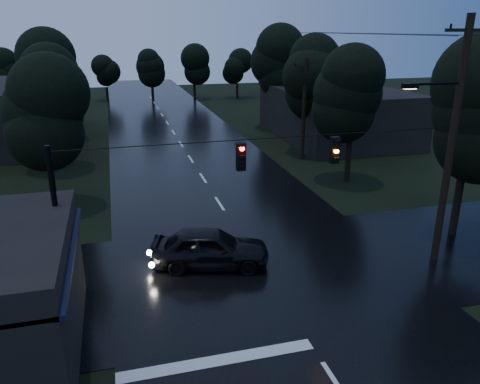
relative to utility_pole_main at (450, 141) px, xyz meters
name	(u,v)px	position (x,y,z in m)	size (l,w,h in m)	color
main_road	(191,159)	(-7.41, 19.00, -5.26)	(12.00, 120.00, 0.02)	black
cross_street	(262,270)	(-7.41, 1.00, -5.26)	(60.00, 9.00, 0.02)	black
building_far_right	(336,114)	(6.59, 23.00, -3.06)	(10.00, 14.00, 4.40)	black
building_far_left	(11,113)	(-21.41, 29.00, -2.76)	(10.00, 16.00, 5.00)	black
utility_pole_main	(450,141)	(0.00, 0.00, 0.00)	(3.50, 0.30, 10.00)	black
utility_pole_far	(304,108)	(0.89, 17.00, -1.38)	(2.00, 0.30, 7.50)	black
anchor_pole_left	(59,233)	(-14.91, 0.00, -2.26)	(0.18, 0.18, 6.00)	black
span_signals	(288,152)	(-6.85, -0.01, -0.01)	(15.00, 0.37, 1.12)	black
tree_corner_near	(472,111)	(2.59, 2.00, 0.74)	(4.48, 4.48, 9.44)	black
tree_left_a	(42,113)	(-16.41, 11.00, -0.02)	(3.92, 3.92, 8.26)	black
tree_left_b	(47,89)	(-17.01, 19.00, 0.36)	(4.20, 4.20, 8.85)	black
tree_left_c	(52,71)	(-17.61, 29.00, 0.74)	(4.48, 4.48, 9.44)	black
tree_right_a	(353,94)	(1.59, 11.00, 0.36)	(4.20, 4.20, 8.85)	black
tree_right_b	(311,76)	(2.19, 19.00, 0.74)	(4.48, 4.48, 9.44)	black
tree_right_c	(276,62)	(2.79, 29.00, 1.11)	(4.76, 4.76, 10.03)	black
car	(210,248)	(-9.40, 1.96, -4.43)	(1.96, 4.87, 1.66)	black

